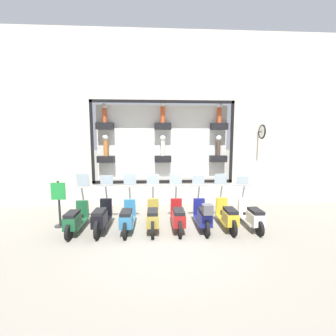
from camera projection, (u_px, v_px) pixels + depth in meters
The scene contains 11 objects.
ground_plane at pixel (167, 239), 6.34m from camera, with size 120.00×120.00×0.00m, color gray.
building_facade at pixel (163, 119), 9.47m from camera, with size 1.22×36.00×7.16m.
scooter_white_0 at pixel (252, 216), 7.04m from camera, with size 1.79×0.61×1.55m.
scooter_yellow_1 at pixel (227, 215), 7.01m from camera, with size 1.80×0.61×1.63m.
scooter_navy_2 at pixel (203, 215), 6.90m from camera, with size 1.80×0.60×1.59m.
scooter_red_3 at pixel (178, 216), 6.92m from camera, with size 1.80×0.60×1.66m.
scooter_olive_4 at pixel (153, 217), 6.88m from camera, with size 1.80×0.60×1.63m.
scooter_teal_5 at pixel (127, 217), 6.84m from camera, with size 1.80×0.60×1.67m.
scooter_black_6 at pixel (102, 217), 6.80m from camera, with size 1.81×0.61×1.61m.
scooter_green_7 at pixel (76, 219), 6.76m from camera, with size 1.79×0.61×1.68m.
shop_sign_post at pixel (59, 202), 7.16m from camera, with size 0.36×0.45×1.49m.
Camera 1 is at (-6.04, 0.30, 2.75)m, focal length 24.00 mm.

